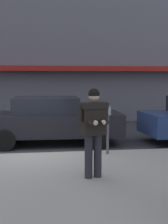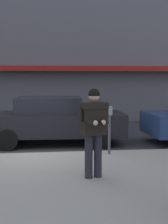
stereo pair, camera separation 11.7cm
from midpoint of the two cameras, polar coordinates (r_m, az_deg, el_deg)
ground_plane at (r=8.85m, az=-9.67°, el=-7.92°), size 80.00×80.00×0.00m
sidewalk at (r=6.11m, az=-1.40°, el=-13.63°), size 32.00×5.30×0.14m
curb_paint_line at (r=8.91m, az=-3.16°, el=-7.74°), size 28.00×0.12×0.01m
storefront_facade at (r=17.39m, az=-5.10°, el=17.02°), size 28.00×4.70×10.88m
parked_sedan_mid at (r=10.22m, az=-5.33°, el=-1.46°), size 4.56×2.05×1.54m
man_texting_on_phone at (r=6.21m, az=2.31°, el=-2.08°), size 0.64×0.63×1.81m
parking_meter at (r=8.24m, az=5.07°, el=-2.04°), size 0.12×0.18×1.27m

